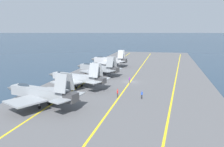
% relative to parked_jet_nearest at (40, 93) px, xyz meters
% --- Properties ---
extents(ground_plane, '(2000.00, 2000.00, 0.00)m').
position_rel_parked_jet_nearest_xyz_m(ground_plane, '(24.61, -13.11, -3.02)').
color(ground_plane, '#23384C').
extents(carrier_deck, '(176.27, 43.12, 0.40)m').
position_rel_parked_jet_nearest_xyz_m(carrier_deck, '(24.61, -13.11, -2.82)').
color(carrier_deck, '#565659').
rests_on(carrier_deck, ground).
extents(deck_stripe_foul_line, '(158.31, 10.89, 0.01)m').
position_rel_parked_jet_nearest_xyz_m(deck_stripe_foul_line, '(24.61, -24.96, -2.62)').
color(deck_stripe_foul_line, yellow).
rests_on(deck_stripe_foul_line, carrier_deck).
extents(deck_stripe_centerline, '(158.64, 0.36, 0.01)m').
position_rel_parked_jet_nearest_xyz_m(deck_stripe_centerline, '(24.61, -13.11, -2.62)').
color(deck_stripe_centerline, yellow).
rests_on(deck_stripe_centerline, carrier_deck).
extents(deck_stripe_edge_line, '(158.64, 1.63, 0.01)m').
position_rel_parked_jet_nearest_xyz_m(deck_stripe_edge_line, '(24.61, -1.25, -2.62)').
color(deck_stripe_edge_line, yellow).
rests_on(deck_stripe_edge_line, carrier_deck).
extents(parked_jet_nearest, '(13.61, 16.85, 6.80)m').
position_rel_parked_jet_nearest_xyz_m(parked_jet_nearest, '(0.00, 0.00, 0.00)').
color(parked_jet_nearest, gray).
rests_on(parked_jet_nearest, carrier_deck).
extents(parked_jet_second, '(13.14, 17.41, 6.55)m').
position_rel_parked_jet_nearest_xyz_m(parked_jet_second, '(15.24, -1.13, -0.11)').
color(parked_jet_second, '#9EA3A8').
rests_on(parked_jet_second, carrier_deck).
extents(parked_jet_third, '(12.20, 15.99, 6.23)m').
position_rel_parked_jet_nearest_xyz_m(parked_jet_third, '(31.62, -1.61, -0.30)').
color(parked_jet_third, gray).
rests_on(parked_jet_third, carrier_deck).
extents(parked_jet_fourth, '(14.14, 15.17, 6.48)m').
position_rel_parked_jet_nearest_xyz_m(parked_jet_fourth, '(50.23, -0.74, -0.16)').
color(parked_jet_fourth, '#A8AAAF').
rests_on(parked_jet_fourth, carrier_deck).
extents(crew_purple_vest, '(0.35, 0.43, 1.79)m').
position_rel_parked_jet_nearest_xyz_m(crew_purple_vest, '(22.56, -13.24, -1.64)').
color(crew_purple_vest, '#4C473D').
rests_on(crew_purple_vest, carrier_deck).
extents(crew_red_vest, '(0.41, 0.31, 1.84)m').
position_rel_parked_jet_nearest_xyz_m(crew_red_vest, '(9.06, -12.80, -1.61)').
color(crew_red_vest, '#383328').
rests_on(crew_red_vest, carrier_deck).
extents(crew_blue_vest, '(0.33, 0.42, 1.76)m').
position_rel_parked_jet_nearest_xyz_m(crew_blue_vest, '(9.10, -17.92, -1.66)').
color(crew_blue_vest, '#232328').
rests_on(crew_blue_vest, carrier_deck).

